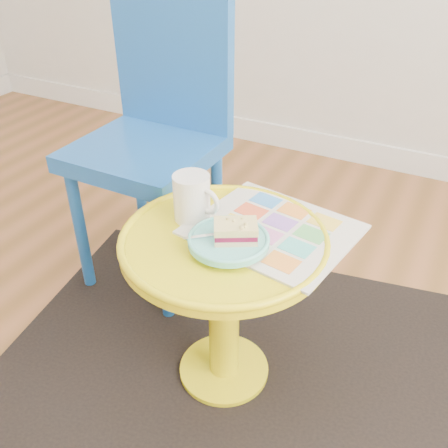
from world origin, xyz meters
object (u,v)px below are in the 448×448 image
at_px(chair, 157,126).
at_px(plate, 229,241).
at_px(side_table, 224,281).
at_px(newspaper, 273,229).
at_px(mug, 193,196).

height_order(chair, plate, chair).
xyz_separation_m(chair, plate, (0.46, -0.40, -0.05)).
distance_m(side_table, newspaper, 0.18).
bearing_deg(side_table, newspaper, 42.14).
relative_size(chair, plate, 5.02).
xyz_separation_m(chair, newspaper, (0.52, -0.29, -0.06)).
relative_size(chair, newspaper, 2.53).
height_order(side_table, newspaper, newspaper).
bearing_deg(chair, mug, -44.55).
distance_m(chair, mug, 0.46).
relative_size(newspaper, plate, 1.98).
relative_size(side_table, chair, 0.53).
bearing_deg(plate, chair, 139.09).
height_order(newspaper, mug, mug).
xyz_separation_m(mug, plate, (0.14, -0.07, -0.04)).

